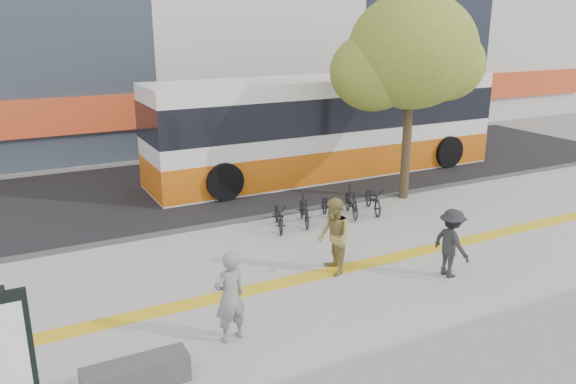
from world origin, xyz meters
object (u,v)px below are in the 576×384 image
bus (328,129)px  pedestrian_tan (334,237)px  street_tree (409,54)px  seated_woman (230,297)px  signboard (11,350)px  pedestrian_dark (451,243)px  bench (136,375)px

bus → pedestrian_tan: size_ratio=7.63×
street_tree → pedestrian_tan: street_tree is taller
street_tree → seated_woman: 10.29m
signboard → pedestrian_dark: (8.63, 1.16, -0.52)m
street_tree → bus: size_ratio=0.48×
signboard → seated_woman: bearing=15.4°
pedestrian_dark → signboard: bearing=97.3°
bus → bench: bearing=-133.7°
bench → bus: bus is taller
bus → seated_woman: (-7.47, -9.07, -0.79)m
street_tree → pedestrian_tan: (-4.92, -3.87, -3.58)m
bench → bus: bearing=46.3°
signboard → seated_woman: signboard is taller
pedestrian_tan → seated_woman: bearing=-51.9°
street_tree → seated_woman: street_tree is taller
pedestrian_dark → bus: bearing=-14.5°
seated_woman → pedestrian_tan: pedestrian_tan is taller
signboard → seated_woman: (3.40, 0.93, -0.46)m
street_tree → bus: (-0.51, 3.68, -2.82)m
street_tree → bus: bearing=97.9°
bench → pedestrian_dark: bearing=6.9°
signboard → pedestrian_tan: 6.92m
signboard → pedestrian_tan: size_ratio=1.29×
bench → pedestrian_tan: bearing=23.9°
bus → pedestrian_dark: (-2.24, -8.85, -0.85)m
bench → street_tree: size_ratio=0.25×
pedestrian_tan → bench: bearing=-54.4°
seated_woman → pedestrian_tan: (3.06, 1.52, 0.03)m
signboard → bus: bus is taller
street_tree → signboard: bearing=-150.9°
bus → street_tree: bearing=-82.1°
street_tree → bus: street_tree is taller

